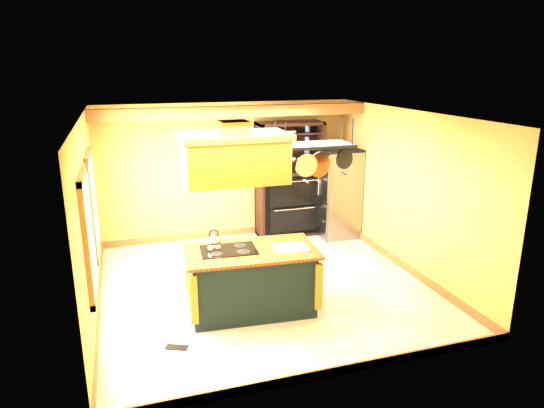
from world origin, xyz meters
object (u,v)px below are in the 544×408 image
kitchen_island (251,279)px  pot_rack (313,152)px  range_hood (235,156)px  hutch (288,192)px  refrigerator (336,194)px

kitchen_island → pot_rack: (0.91, 0.00, 1.78)m
kitchen_island → range_hood: size_ratio=1.35×
pot_rack → hutch: bearing=76.8°
kitchen_island → pot_rack: bearing=4.3°
pot_rack → refrigerator: (1.59, 2.60, -1.39)m
range_hood → pot_rack: (1.10, 0.00, 0.00)m
pot_rack → kitchen_island: bearing=-179.9°
range_hood → hutch: range_hood is taller
pot_rack → refrigerator: 3.35m
kitchen_island → refrigerator: size_ratio=1.07×
hutch → range_hood: bearing=-121.3°
pot_rack → hutch: (0.69, 2.95, -1.35)m
range_hood → refrigerator: bearing=44.0°
kitchen_island → range_hood: range_hood is taller
refrigerator → hutch: (-0.90, 0.35, 0.03)m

